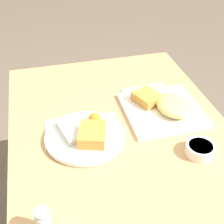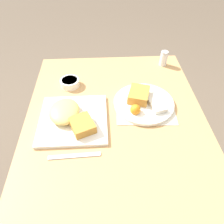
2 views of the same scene
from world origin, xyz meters
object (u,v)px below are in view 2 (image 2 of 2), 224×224
Objects in this scene: butter_knife at (74,156)px; sauce_ramekin at (70,82)px; plate_oval_far at (143,101)px; plate_square_near at (71,117)px; salt_shaker at (164,59)px.

sauce_ramekin is at bearing 94.31° from butter_knife.
plate_oval_far is at bearing 64.89° from sauce_ramekin.
plate_square_near reaches higher than plate_oval_far.
sauce_ramekin is 1.14× the size of salt_shaker.
butter_knife is (0.56, -0.44, -0.03)m from salt_shaker.
salt_shaker is 0.43× the size of butter_knife.
plate_square_near is 0.18m from butter_knife.
plate_oval_far is 1.41× the size of butter_knife.
salt_shaker is at bearing 107.52° from sauce_ramekin.
butter_knife is at bearing 6.51° from sauce_ramekin.
salt_shaker is 0.72m from butter_knife.
sauce_ramekin is 0.41m from butter_knife.
plate_square_near reaches higher than sauce_ramekin.
plate_square_near is 0.24m from sauce_ramekin.
plate_oval_far is 3.29× the size of salt_shaker.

